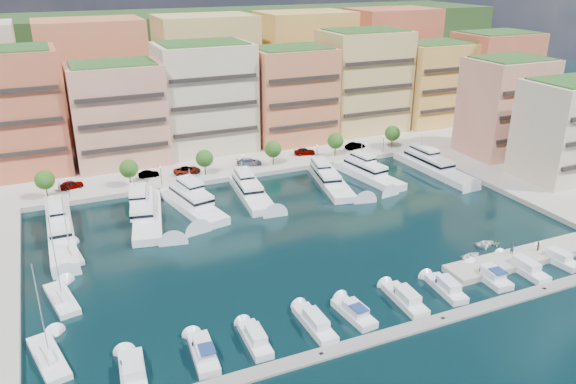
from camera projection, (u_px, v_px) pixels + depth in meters
name	position (u px, v px, depth m)	size (l,w,h in m)	color
ground	(304.00, 235.00, 97.23)	(400.00, 400.00, 0.00)	black
north_quay	(205.00, 140.00, 149.76)	(220.00, 64.00, 2.00)	#9E998E
hillside	(166.00, 102.00, 190.42)	(240.00, 40.00, 58.00)	#253917
south_pontoon	(385.00, 337.00, 70.69)	(72.00, 2.20, 0.35)	gray
finger_pier	(532.00, 258.00, 89.81)	(32.00, 5.00, 2.00)	#9E998E
apartment_1	(14.00, 112.00, 119.42)	(20.00, 16.50, 26.80)	#D25F46
apartment_2	(118.00, 114.00, 126.33)	(20.00, 15.50, 22.80)	tan
apartment_3	(205.00, 97.00, 135.32)	(22.00, 16.50, 25.80)	beige
apartment_4	(292.00, 95.00, 142.23)	(20.00, 15.50, 23.80)	#C47449
apartment_5	(363.00, 81.00, 151.59)	(22.00, 16.50, 26.80)	tan
apartment_6	(433.00, 83.00, 158.88)	(20.00, 15.50, 22.80)	#E0C152
apartment_7	(493.00, 75.00, 164.29)	(22.00, 16.50, 24.80)	#D25F46
apartment_east_a	(505.00, 107.00, 132.71)	(18.00, 14.50, 22.80)	tan
apartment_east_b	(567.00, 130.00, 117.84)	(18.00, 14.50, 20.80)	beige
backblock_1	(95.00, 79.00, 144.54)	(26.00, 18.00, 30.00)	#C47449
backblock_2	(207.00, 71.00, 155.76)	(26.00, 18.00, 30.00)	tan
backblock_3	(305.00, 64.00, 166.98)	(26.00, 18.00, 30.00)	#E0C152
backblock_4	(390.00, 58.00, 178.20)	(26.00, 18.00, 30.00)	#D25F46
tree_0	(45.00, 180.00, 108.86)	(3.80, 3.80, 5.65)	#473323
tree_1	(129.00, 169.00, 114.84)	(3.80, 3.80, 5.65)	#473323
tree_2	(204.00, 159.00, 120.83)	(3.80, 3.80, 5.65)	#473323
tree_3	(273.00, 149.00, 126.81)	(3.80, 3.80, 5.65)	#473323
tree_4	(335.00, 141.00, 132.80)	(3.80, 3.80, 5.65)	#473323
tree_5	(392.00, 133.00, 138.78)	(3.80, 3.80, 5.65)	#473323
lamppost_0	(68.00, 185.00, 108.75)	(0.30, 0.30, 4.20)	black
lamppost_1	(161.00, 172.00, 115.48)	(0.30, 0.30, 4.20)	black
lamppost_2	(243.00, 161.00, 122.22)	(0.30, 0.30, 4.20)	black
lamppost_3	(317.00, 151.00, 128.95)	(0.30, 0.30, 4.20)	black
lamppost_4	(384.00, 141.00, 135.68)	(0.30, 0.30, 4.20)	black
yacht_0	(60.00, 229.00, 96.73)	(4.30, 26.24, 7.30)	white
yacht_1	(146.00, 212.00, 103.67)	(9.20, 23.34, 7.30)	white
yacht_2	(191.00, 202.00, 107.84)	(9.19, 21.09, 7.30)	white
yacht_3	(250.00, 191.00, 113.05)	(6.57, 19.36, 7.30)	white
yacht_4	(329.00, 180.00, 119.12)	(8.60, 20.91, 7.30)	white
yacht_5	(367.00, 172.00, 123.12)	(7.57, 19.73, 7.30)	white
yacht_6	(432.00, 165.00, 127.26)	(6.03, 24.04, 7.30)	white
cruiser_0	(133.00, 372.00, 63.75)	(3.42, 7.85, 2.55)	white
cruiser_1	(204.00, 353.00, 66.82)	(3.16, 8.06, 2.66)	white
cruiser_2	(255.00, 340.00, 69.32)	(2.61, 7.59, 2.55)	white
cruiser_3	(315.00, 324.00, 72.38)	(2.55, 8.79, 2.55)	white
cruiser_4	(354.00, 313.00, 74.56)	(3.23, 7.61, 2.66)	white
cruiser_5	(405.00, 299.00, 77.62)	(3.01, 8.49, 2.55)	white
cruiser_6	(446.00, 288.00, 80.25)	(3.21, 7.78, 2.55)	white
cruiser_7	(490.00, 277.00, 83.25)	(3.22, 7.38, 2.66)	white
cruiser_8	(524.00, 268.00, 85.70)	(2.65, 8.86, 2.55)	white
cruiser_9	(557.00, 259.00, 88.33)	(3.31, 7.53, 2.55)	white
sailboat_1	(62.00, 300.00, 77.96)	(4.57, 9.75, 13.20)	white
sailboat_0	(49.00, 359.00, 66.31)	(4.83, 10.21, 13.20)	white
sailboat_2	(70.00, 255.00, 89.98)	(3.76, 8.25, 13.20)	white
tender_1	(496.00, 243.00, 93.60)	(1.21, 1.40, 0.74)	beige
tender_2	(486.00, 244.00, 93.49)	(2.57, 3.60, 0.75)	silver
tender_0	(472.00, 256.00, 89.43)	(2.67, 3.74, 0.77)	white
car_0	(71.00, 185.00, 114.51)	(1.96, 4.87, 1.66)	gray
car_1	(149.00, 174.00, 120.66)	(1.50, 4.32, 1.42)	gray
car_2	(187.00, 170.00, 122.56)	(2.72, 5.89, 1.64)	gray
car_3	(249.00, 162.00, 127.65)	(2.31, 5.69, 1.65)	gray
car_4	(305.00, 151.00, 134.80)	(2.01, 5.00, 1.70)	gray
car_5	(355.00, 146.00, 138.93)	(1.78, 5.11, 1.68)	gray
person_0	(512.00, 248.00, 88.68)	(0.67, 0.44, 1.84)	#233147
person_1	(538.00, 246.00, 89.65)	(0.77, 0.60, 1.58)	#4D322E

